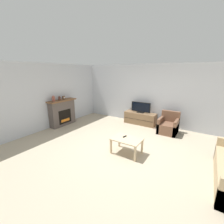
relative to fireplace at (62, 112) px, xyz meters
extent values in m
plane|color=tan|center=(3.39, -0.40, -0.59)|extent=(24.00, 24.00, 0.00)
cube|color=silver|center=(3.39, 2.36, 0.76)|extent=(12.00, 0.06, 2.70)
cube|color=silver|center=(-0.20, -0.40, 0.76)|extent=(0.06, 12.00, 2.70)
cube|color=#564C47|center=(0.00, 0.00, -0.04)|extent=(0.34, 1.19, 1.11)
cube|color=black|center=(0.17, 0.00, -0.17)|extent=(0.01, 0.66, 0.61)
cube|color=orange|center=(0.17, 0.00, -0.34)|extent=(0.01, 0.46, 0.12)
cube|color=brown|center=(0.03, 0.00, 0.55)|extent=(0.46, 1.31, 0.05)
cylinder|color=#994C3D|center=(0.02, -0.39, 0.67)|extent=(0.12, 0.12, 0.20)
sphere|color=#994C3D|center=(0.02, -0.39, 0.78)|extent=(0.07, 0.07, 0.07)
cylinder|color=#512D23|center=(0.02, -0.10, 0.65)|extent=(0.11, 0.11, 0.15)
sphere|color=#512D23|center=(0.02, -0.10, 0.73)|extent=(0.06, 0.06, 0.06)
cube|color=brown|center=(0.02, 0.13, 0.65)|extent=(0.07, 0.11, 0.15)
cylinder|color=white|center=(0.05, 0.13, 0.66)|extent=(0.00, 0.08, 0.08)
cube|color=brown|center=(2.90, 2.04, -0.32)|extent=(1.44, 0.49, 0.54)
cube|color=black|center=(2.90, 1.80, -0.32)|extent=(1.41, 0.01, 0.01)
cube|color=black|center=(2.90, 2.04, -0.03)|extent=(0.32, 0.18, 0.04)
cube|color=black|center=(2.90, 2.04, 0.22)|extent=(0.90, 0.03, 0.45)
cube|color=black|center=(2.90, 2.03, 0.22)|extent=(0.83, 0.01, 0.40)
cube|color=brown|center=(4.24, 1.65, -0.39)|extent=(0.70, 0.76, 0.40)
cube|color=brown|center=(4.24, 1.96, 0.03)|extent=(0.70, 0.14, 0.44)
cube|color=brown|center=(3.94, 1.65, -0.29)|extent=(0.10, 0.76, 0.60)
cube|color=brown|center=(4.54, 1.65, -0.29)|extent=(0.10, 0.76, 0.60)
cube|color=#CCB289|center=(3.59, -0.62, -0.13)|extent=(0.86, 0.58, 0.03)
cube|color=#CCB289|center=(3.20, -0.87, -0.37)|extent=(0.05, 0.05, 0.44)
cube|color=#CCB289|center=(3.98, -0.87, -0.37)|extent=(0.05, 0.05, 0.44)
cube|color=#CCB289|center=(3.20, -0.37, -0.37)|extent=(0.05, 0.05, 0.44)
cube|color=#CCB289|center=(3.98, -0.37, -0.37)|extent=(0.05, 0.05, 0.44)
cube|color=black|center=(3.48, -0.54, -0.11)|extent=(0.07, 0.15, 0.02)
camera|label=1|loc=(5.42, -4.22, 1.78)|focal=24.00mm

